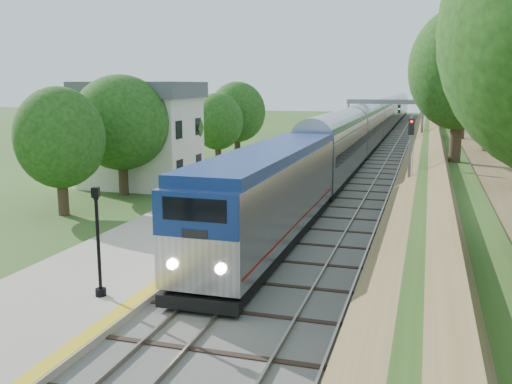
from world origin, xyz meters
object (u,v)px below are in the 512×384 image
(signal_gantry, at_px, (385,112))
(train, at_px, (379,122))
(signal_farside, at_px, (410,156))
(station_building, at_px, (141,134))
(lamppost_far, at_px, (99,248))

(signal_gantry, bearing_deg, train, 96.04)
(signal_farside, bearing_deg, station_building, 165.57)
(train, bearing_deg, signal_gantry, -83.96)
(train, relative_size, signal_farside, 24.67)
(station_building, bearing_deg, lamppost_far, -65.53)
(station_building, height_order, signal_farside, station_building)
(station_building, height_order, train, station_building)
(station_building, relative_size, lamppost_far, 2.19)
(lamppost_far, bearing_deg, signal_gantry, 82.56)
(lamppost_far, distance_m, signal_farside, 20.05)
(signal_gantry, bearing_deg, signal_farside, -82.96)
(train, bearing_deg, lamppost_far, -93.02)
(train, bearing_deg, station_building, -106.15)
(train, distance_m, signal_farside, 53.91)
(signal_gantry, distance_m, train, 23.61)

